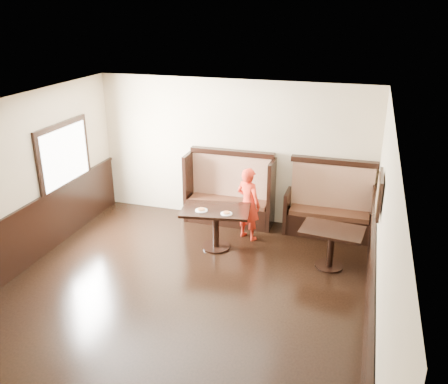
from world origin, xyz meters
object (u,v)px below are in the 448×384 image
at_px(booth_main, 230,196).
at_px(table_main, 216,218).
at_px(table_neighbor, 331,239).
at_px(booth_neighbor, 330,210).
at_px(child, 248,204).

bearing_deg(booth_main, table_main, -86.20).
xyz_separation_m(booth_main, table_neighbor, (2.09, -1.25, -0.01)).
bearing_deg(table_neighbor, booth_neighbor, 102.92).
bearing_deg(booth_main, booth_neighbor, -0.05).
bearing_deg(booth_main, table_neighbor, -30.87).
xyz_separation_m(booth_main, child, (0.53, -0.62, 0.16)).
relative_size(booth_neighbor, child, 1.20).
height_order(table_main, table_neighbor, table_main).
xyz_separation_m(table_main, child, (0.45, 0.54, 0.11)).
distance_m(table_neighbor, child, 1.69).
bearing_deg(booth_neighbor, table_main, -148.16).
height_order(table_neighbor, child, child).
xyz_separation_m(booth_neighbor, table_main, (-1.87, -1.16, 0.10)).
bearing_deg(child, booth_neighbor, -131.82).
bearing_deg(table_main, booth_main, 84.40).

